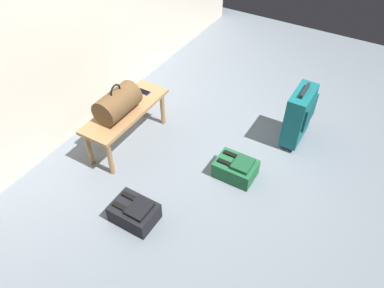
{
  "coord_description": "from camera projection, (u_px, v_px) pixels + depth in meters",
  "views": [
    {
      "loc": [
        -2.41,
        -1.09,
        2.67
      ],
      "look_at": [
        -0.2,
        0.23,
        0.25
      ],
      "focal_mm": 34.5,
      "sensor_mm": 36.0,
      "label": 1
    }
  ],
  "objects": [
    {
      "name": "backpack_dark",
      "position": [
        135.0,
        212.0,
        3.14
      ],
      "size": [
        0.28,
        0.38,
        0.21
      ],
      "color": "black",
      "rests_on": "ground"
    },
    {
      "name": "cell_phone",
      "position": [
        143.0,
        92.0,
        3.83
      ],
      "size": [
        0.07,
        0.14,
        0.01
      ],
      "color": "#191E4C",
      "rests_on": "bench"
    },
    {
      "name": "suitcase_upright_teal",
      "position": [
        299.0,
        115.0,
        3.72
      ],
      "size": [
        0.44,
        0.2,
        0.65
      ],
      "color": "#14666B",
      "rests_on": "ground"
    },
    {
      "name": "duffel_bag_brown",
      "position": [
        118.0,
        103.0,
        3.48
      ],
      "size": [
        0.44,
        0.26,
        0.34
      ],
      "color": "brown",
      "rests_on": "bench"
    },
    {
      "name": "ground_plane",
      "position": [
        221.0,
        158.0,
        3.74
      ],
      "size": [
        6.6,
        6.6,
        0.0
      ],
      "primitive_type": "plane",
      "color": "slate"
    },
    {
      "name": "bench",
      "position": [
        126.0,
        115.0,
        3.67
      ],
      "size": [
        1.0,
        0.36,
        0.44
      ],
      "color": "#A87A4C",
      "rests_on": "ground"
    },
    {
      "name": "backpack_green",
      "position": [
        236.0,
        168.0,
        3.51
      ],
      "size": [
        0.28,
        0.38,
        0.21
      ],
      "color": "#1E6038",
      "rests_on": "ground"
    }
  ]
}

